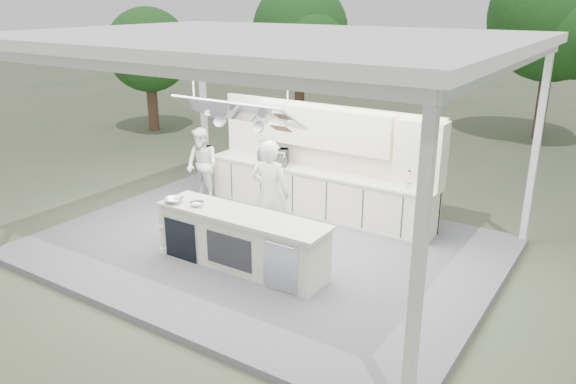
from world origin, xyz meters
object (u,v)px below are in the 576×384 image
Objects in this scene: demo_island at (241,240)px; back_counter at (317,192)px; head_chef at (270,194)px; sous_chef at (202,165)px.

demo_island is 2.82m from back_counter.
sous_chef is (-2.62, 1.15, -0.17)m from head_chef.
head_chef is at bearing -15.37° from sous_chef.
head_chef is at bearing -87.05° from back_counter.
sous_chef is at bearing -35.31° from head_chef.
demo_island is at bearing 83.39° from head_chef.
head_chef is 2.87m from sous_chef.
sous_chef is at bearing -164.94° from back_counter.
sous_chef is (-2.70, 2.13, 0.34)m from demo_island.
head_chef reaches higher than demo_island.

